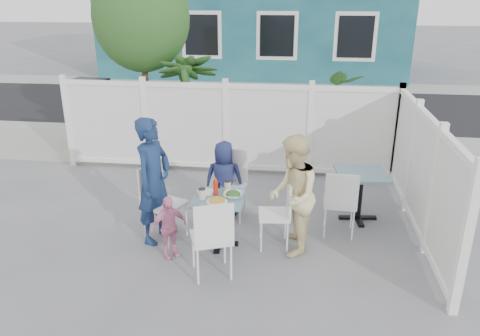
# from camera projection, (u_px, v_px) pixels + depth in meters

# --- Properties ---
(ground) EXTENTS (80.00, 80.00, 0.00)m
(ground) POSITION_uv_depth(u_px,v_px,m) (191.00, 236.00, 6.25)
(ground) COLOR slate
(near_sidewalk) EXTENTS (24.00, 2.60, 0.01)m
(near_sidewalk) POSITION_uv_depth(u_px,v_px,m) (232.00, 147.00, 9.76)
(near_sidewalk) COLOR gray
(near_sidewalk) RESTS_ON ground
(street) EXTENTS (24.00, 5.00, 0.01)m
(street) POSITION_uv_depth(u_px,v_px,m) (251.00, 106.00, 13.19)
(street) COLOR black
(street) RESTS_ON ground
(far_sidewalk) EXTENTS (24.00, 1.60, 0.01)m
(far_sidewalk) POSITION_uv_depth(u_px,v_px,m) (260.00, 85.00, 16.06)
(far_sidewalk) COLOR gray
(far_sidewalk) RESTS_ON ground
(fence_back) EXTENTS (5.86, 0.08, 1.60)m
(fence_back) POSITION_uv_depth(u_px,v_px,m) (226.00, 130.00, 8.17)
(fence_back) COLOR white
(fence_back) RESTS_ON ground
(fence_right) EXTENTS (0.08, 3.66, 1.60)m
(fence_right) POSITION_uv_depth(u_px,v_px,m) (422.00, 176.00, 6.16)
(fence_right) COLOR white
(fence_right) RESTS_ON ground
(tree) EXTENTS (1.80, 1.62, 3.59)m
(tree) POSITION_uv_depth(u_px,v_px,m) (141.00, 18.00, 8.56)
(tree) COLOR #382316
(tree) RESTS_ON ground
(utility_cabinet) EXTENTS (0.73, 0.57, 1.25)m
(utility_cabinet) POSITION_uv_depth(u_px,v_px,m) (92.00, 111.00, 10.10)
(utility_cabinet) COLOR yellow
(utility_cabinet) RESTS_ON ground
(potted_shrub_a) EXTENTS (1.45, 1.45, 2.03)m
(potted_shrub_a) POSITION_uv_depth(u_px,v_px,m) (191.00, 106.00, 8.83)
(potted_shrub_a) COLOR #27481C
(potted_shrub_a) RESTS_ON ground
(potted_shrub_b) EXTENTS (1.83, 1.91, 1.64)m
(potted_shrub_b) POSITION_uv_depth(u_px,v_px,m) (327.00, 122.00, 8.51)
(potted_shrub_b) COLOR #27481C
(potted_shrub_b) RESTS_ON ground
(main_table) EXTENTS (0.64, 0.64, 0.67)m
(main_table) POSITION_uv_depth(u_px,v_px,m) (219.00, 208.00, 5.88)
(main_table) COLOR #415D72
(main_table) RESTS_ON ground
(spare_table) EXTENTS (0.75, 0.75, 0.72)m
(spare_table) POSITION_uv_depth(u_px,v_px,m) (361.00, 183.00, 6.53)
(spare_table) COLOR #415D72
(spare_table) RESTS_ON ground
(chair_left) EXTENTS (0.58, 0.59, 1.01)m
(chair_left) POSITION_uv_depth(u_px,v_px,m) (159.00, 197.00, 6.03)
(chair_left) COLOR white
(chair_left) RESTS_ON ground
(chair_right) EXTENTS (0.43, 0.44, 0.89)m
(chair_right) POSITION_uv_depth(u_px,v_px,m) (280.00, 209.00, 5.86)
(chair_right) COLOR white
(chair_right) RESTS_ON ground
(chair_back) EXTENTS (0.48, 0.47, 0.98)m
(chair_back) POSITION_uv_depth(u_px,v_px,m) (231.00, 179.00, 6.65)
(chair_back) COLOR white
(chair_back) RESTS_ON ground
(chair_near) EXTENTS (0.56, 0.55, 0.97)m
(chair_near) POSITION_uv_depth(u_px,v_px,m) (212.00, 234.00, 5.17)
(chair_near) COLOR white
(chair_near) RESTS_ON ground
(chair_spare) EXTENTS (0.44, 0.42, 0.93)m
(chair_spare) POSITION_uv_depth(u_px,v_px,m) (340.00, 199.00, 6.07)
(chair_spare) COLOR white
(chair_spare) RESTS_ON ground
(man) EXTENTS (0.55, 0.69, 1.65)m
(man) POSITION_uv_depth(u_px,v_px,m) (154.00, 181.00, 5.91)
(man) COLOR navy
(man) RESTS_ON ground
(woman) EXTENTS (0.60, 0.76, 1.51)m
(woman) POSITION_uv_depth(u_px,v_px,m) (293.00, 196.00, 5.65)
(woman) COLOR #E6C554
(woman) RESTS_ON ground
(boy) EXTENTS (0.58, 0.40, 1.13)m
(boy) POSITION_uv_depth(u_px,v_px,m) (224.00, 180.00, 6.62)
(boy) COLOR #1C234E
(boy) RESTS_ON ground
(toddler) EXTENTS (0.49, 0.46, 0.80)m
(toddler) POSITION_uv_depth(u_px,v_px,m) (168.00, 227.00, 5.65)
(toddler) COLOR pink
(toddler) RESTS_ON ground
(plate_main) EXTENTS (0.26, 0.26, 0.02)m
(plate_main) POSITION_uv_depth(u_px,v_px,m) (217.00, 201.00, 5.69)
(plate_main) COLOR white
(plate_main) RESTS_ON main_table
(plate_side) EXTENTS (0.21, 0.21, 0.01)m
(plate_side) POSITION_uv_depth(u_px,v_px,m) (206.00, 192.00, 5.96)
(plate_side) COLOR white
(plate_side) RESTS_ON main_table
(salad_bowl) EXTENTS (0.24, 0.24, 0.06)m
(salad_bowl) POSITION_uv_depth(u_px,v_px,m) (233.00, 195.00, 5.81)
(salad_bowl) COLOR white
(salad_bowl) RESTS_ON main_table
(coffee_cup_a) EXTENTS (0.08, 0.08, 0.13)m
(coffee_cup_a) POSITION_uv_depth(u_px,v_px,m) (202.00, 194.00, 5.76)
(coffee_cup_a) COLOR beige
(coffee_cup_a) RESTS_ON main_table
(coffee_cup_b) EXTENTS (0.08, 0.08, 0.13)m
(coffee_cup_b) POSITION_uv_depth(u_px,v_px,m) (228.00, 186.00, 5.99)
(coffee_cup_b) COLOR beige
(coffee_cup_b) RESTS_ON main_table
(ketchup_bottle) EXTENTS (0.06, 0.06, 0.20)m
(ketchup_bottle) POSITION_uv_depth(u_px,v_px,m) (216.00, 188.00, 5.85)
(ketchup_bottle) COLOR #AC2110
(ketchup_bottle) RESTS_ON main_table
(salt_shaker) EXTENTS (0.03, 0.03, 0.07)m
(salt_shaker) POSITION_uv_depth(u_px,v_px,m) (216.00, 186.00, 6.06)
(salt_shaker) COLOR white
(salt_shaker) RESTS_ON main_table
(pepper_shaker) EXTENTS (0.03, 0.03, 0.07)m
(pepper_shaker) POSITION_uv_depth(u_px,v_px,m) (219.00, 186.00, 6.08)
(pepper_shaker) COLOR black
(pepper_shaker) RESTS_ON main_table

